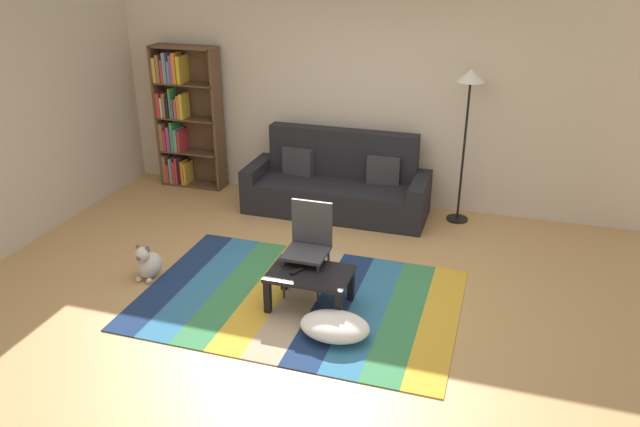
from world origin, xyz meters
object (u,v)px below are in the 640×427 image
(coffee_table, at_px, (310,278))
(pouf, at_px, (335,326))
(tv_remote, at_px, (297,271))
(folding_chair, at_px, (309,240))
(dog, at_px, (148,263))
(couch, at_px, (337,186))
(standing_lamp, at_px, (469,96))
(bookshelf, at_px, (182,118))

(coffee_table, height_order, pouf, coffee_table)
(tv_remote, bearing_deg, folding_chair, 115.89)
(tv_remote, relative_size, folding_chair, 0.17)
(folding_chair, bearing_deg, dog, -113.73)
(couch, bearing_deg, standing_lamp, 6.40)
(couch, bearing_deg, pouf, -74.52)
(couch, relative_size, dog, 5.69)
(pouf, bearing_deg, couch, 105.48)
(coffee_table, height_order, folding_chair, folding_chair)
(couch, distance_m, pouf, 2.75)
(bookshelf, relative_size, pouf, 3.12)
(dog, xyz_separation_m, tv_remote, (1.61, -0.07, 0.22))
(couch, relative_size, folding_chair, 2.51)
(coffee_table, distance_m, dog, 1.73)
(couch, relative_size, standing_lamp, 1.23)
(pouf, relative_size, dog, 1.54)
(bookshelf, height_order, pouf, bookshelf)
(dog, bearing_deg, bookshelf, 110.34)
(folding_chair, bearing_deg, pouf, 0.10)
(couch, distance_m, coffee_table, 2.27)
(pouf, distance_m, dog, 2.13)
(couch, height_order, coffee_table, couch)
(folding_chair, bearing_deg, bookshelf, -164.43)
(couch, bearing_deg, bookshelf, 172.90)
(standing_lamp, xyz_separation_m, folding_chair, (-1.22, -2.10, -1.00))
(bookshelf, height_order, standing_lamp, bookshelf)
(coffee_table, height_order, standing_lamp, standing_lamp)
(dog, distance_m, folding_chair, 1.69)
(couch, distance_m, standing_lamp, 1.91)
(folding_chair, bearing_deg, tv_remote, -34.28)
(pouf, xyz_separation_m, folding_chair, (-0.46, 0.70, 0.43))
(folding_chair, bearing_deg, couch, 154.53)
(couch, distance_m, tv_remote, 2.29)
(standing_lamp, bearing_deg, pouf, -105.05)
(couch, xyz_separation_m, coffee_table, (0.37, -2.24, -0.03))
(coffee_table, bearing_deg, bookshelf, 136.43)
(coffee_table, relative_size, dog, 1.89)
(standing_lamp, bearing_deg, dog, -140.05)
(pouf, relative_size, tv_remote, 4.07)
(dog, xyz_separation_m, standing_lamp, (2.84, 2.38, 1.37))
(coffee_table, height_order, tv_remote, tv_remote)
(dog, bearing_deg, standing_lamp, 39.95)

